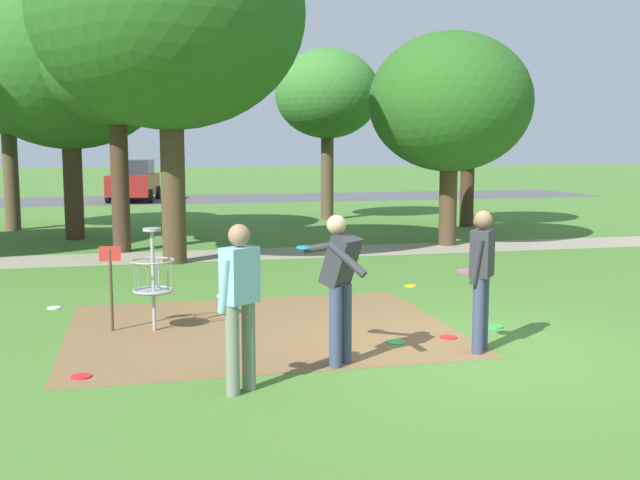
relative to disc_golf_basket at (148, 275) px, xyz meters
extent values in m
plane|color=#47752D|center=(3.83, -1.95, -0.75)|extent=(160.00, 160.00, 0.00)
cube|color=brown|center=(1.46, -0.26, -0.75)|extent=(5.10, 4.14, 0.01)
cylinder|color=#9E9EA3|center=(0.06, -0.01, -0.08)|extent=(0.05, 0.05, 1.35)
cylinder|color=#9E9EA3|center=(0.06, -0.01, 0.62)|extent=(0.24, 0.24, 0.04)
torus|color=#9E9EA3|center=(0.06, -0.01, 0.20)|extent=(0.58, 0.58, 0.02)
torus|color=#9E9EA3|center=(0.06, -0.01, -0.20)|extent=(0.55, 0.55, 0.03)
cylinder|color=#9E9EA3|center=(0.06, -0.01, -0.22)|extent=(0.48, 0.48, 0.02)
cylinder|color=gray|center=(0.30, -0.01, 0.00)|extent=(0.01, 0.01, 0.40)
cylinder|color=gray|center=(0.25, 0.13, 0.00)|extent=(0.01, 0.01, 0.40)
cylinder|color=gray|center=(0.13, 0.22, 0.00)|extent=(0.01, 0.01, 0.40)
cylinder|color=gray|center=(-0.01, 0.22, 0.00)|extent=(0.01, 0.01, 0.40)
cylinder|color=gray|center=(-0.13, 0.13, 0.00)|extent=(0.01, 0.01, 0.40)
cylinder|color=gray|center=(-0.18, -0.01, 0.00)|extent=(0.01, 0.01, 0.40)
cylinder|color=gray|center=(-0.13, -0.15, 0.00)|extent=(0.01, 0.01, 0.40)
cylinder|color=gray|center=(-0.01, -0.24, 0.00)|extent=(0.01, 0.01, 0.40)
cylinder|color=gray|center=(0.13, -0.24, 0.00)|extent=(0.01, 0.01, 0.40)
cylinder|color=gray|center=(0.25, -0.15, 0.00)|extent=(0.01, 0.01, 0.40)
cylinder|color=#4C3823|center=(-0.49, 0.09, -0.20)|extent=(0.04, 0.04, 1.10)
cube|color=red|center=(-0.49, 0.09, 0.30)|extent=(0.28, 0.03, 0.20)
cylinder|color=slate|center=(0.77, -2.89, -0.29)|extent=(0.14, 0.14, 0.92)
cylinder|color=slate|center=(0.95, -2.76, -0.29)|extent=(0.14, 0.14, 0.92)
cube|color=#84B7D1|center=(0.86, -2.82, 0.45)|extent=(0.42, 0.39, 0.56)
sphere|color=#9E7051|center=(0.86, -2.82, 0.85)|extent=(0.22, 0.22, 0.22)
cylinder|color=#84B7D1|center=(0.70, -2.92, 0.36)|extent=(0.17, 0.19, 0.55)
cylinder|color=#84B7D1|center=(1.01, -2.70, 0.36)|extent=(0.17, 0.19, 0.55)
cylinder|color=white|center=(0.76, -2.68, 0.22)|extent=(0.22, 0.22, 0.02)
cylinder|color=#384260|center=(3.80, -2.06, -0.29)|extent=(0.14, 0.14, 0.92)
cylinder|color=#384260|center=(3.94, -1.89, -0.29)|extent=(0.14, 0.14, 0.92)
cube|color=#2D2D33|center=(3.87, -1.97, 0.45)|extent=(0.40, 0.42, 0.56)
sphere|color=brown|center=(3.87, -1.97, 0.85)|extent=(0.22, 0.22, 0.22)
cylinder|color=#2D2D33|center=(3.74, -2.11, 0.36)|extent=(0.18, 0.17, 0.55)
cylinder|color=#2D2D33|center=(3.98, -1.81, 0.36)|extent=(0.18, 0.17, 0.55)
cylinder|color=#E53D99|center=(3.73, -1.86, 0.22)|extent=(0.22, 0.22, 0.02)
cylinder|color=#384260|center=(2.00, -2.22, -0.29)|extent=(0.14, 0.14, 0.92)
cylinder|color=#384260|center=(2.16, -2.07, -0.29)|extent=(0.14, 0.14, 0.92)
cube|color=#2D2D33|center=(2.08, -2.14, 0.45)|extent=(0.52, 0.53, 0.60)
sphere|color=tan|center=(2.04, -2.10, 0.85)|extent=(0.22, 0.22, 0.22)
cylinder|color=#2D2D33|center=(1.99, -1.81, 0.56)|extent=(0.47, 0.49, 0.21)
cylinder|color=#1E93DB|center=(1.80, -1.61, 0.53)|extent=(0.22, 0.22, 0.02)
cylinder|color=#2D2D33|center=(2.09, -2.39, 0.49)|extent=(0.40, 0.41, 0.37)
cylinder|color=white|center=(-1.41, 1.75, -0.74)|extent=(0.20, 0.20, 0.02)
cylinder|color=red|center=(3.74, -1.31, -0.74)|extent=(0.22, 0.22, 0.02)
cylinder|color=green|center=(3.01, -1.39, -0.74)|extent=(0.24, 0.24, 0.02)
cylinder|color=green|center=(4.59, -0.90, -0.74)|extent=(0.26, 0.26, 0.02)
cylinder|color=gold|center=(4.53, 2.21, -0.74)|extent=(0.22, 0.22, 0.02)
cylinder|color=red|center=(-0.75, -1.95, -0.74)|extent=(0.22, 0.22, 0.02)
cylinder|color=#422D1E|center=(-1.81, 10.66, 0.57)|extent=(0.50, 0.50, 2.64)
ellipsoid|color=#2D6623|center=(-1.81, 10.66, 3.91)|extent=(5.38, 5.38, 4.58)
cylinder|color=#422D1E|center=(9.65, 11.20, 0.42)|extent=(0.42, 0.42, 2.35)
ellipsoid|color=#4C8E3D|center=(9.65, 11.20, 2.90)|extent=(3.46, 3.46, 2.94)
cylinder|color=#422D1E|center=(-0.54, 7.87, 0.79)|extent=(0.41, 0.41, 3.09)
ellipsoid|color=#285B1E|center=(-0.54, 7.87, 3.56)|extent=(3.27, 3.27, 2.78)
cylinder|color=#4C3823|center=(0.59, 5.91, 0.78)|extent=(0.50, 0.50, 3.07)
ellipsoid|color=#285B1E|center=(0.59, 5.91, 4.41)|extent=(5.59, 5.59, 4.76)
cylinder|color=brown|center=(5.97, 14.18, 0.68)|extent=(0.42, 0.42, 2.87)
ellipsoid|color=#38752D|center=(5.97, 14.18, 3.41)|extent=(3.44, 3.44, 2.92)
cylinder|color=brown|center=(-3.75, 13.32, 0.73)|extent=(0.43, 0.43, 2.97)
ellipsoid|color=#38752D|center=(-3.75, 13.32, 3.64)|extent=(3.81, 3.81, 3.24)
cylinder|color=#4C3823|center=(7.34, 7.24, 0.26)|extent=(0.44, 0.44, 2.03)
ellipsoid|color=#285B1E|center=(7.34, 7.24, 2.77)|extent=(3.99, 3.99, 3.39)
cube|color=#4C4C51|center=(3.83, 25.10, -0.75)|extent=(36.00, 6.00, 0.01)
cube|color=maroon|center=(-0.39, 24.48, 0.00)|extent=(2.39, 4.42, 0.90)
cube|color=#2D333D|center=(-0.39, 24.48, 0.77)|extent=(1.88, 2.39, 0.64)
cylinder|color=black|center=(-1.09, 25.90, -0.45)|extent=(0.27, 0.62, 0.60)
cylinder|color=black|center=(0.69, 25.64, -0.45)|extent=(0.27, 0.62, 0.60)
cylinder|color=black|center=(-1.47, 23.32, -0.45)|extent=(0.27, 0.62, 0.60)
cylinder|color=black|center=(0.32, 23.06, -0.45)|extent=(0.27, 0.62, 0.60)
cube|color=gray|center=(3.83, 6.80, -0.75)|extent=(40.00, 1.82, 0.00)
camera|label=1|loc=(-0.06, -10.14, 1.72)|focal=42.21mm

